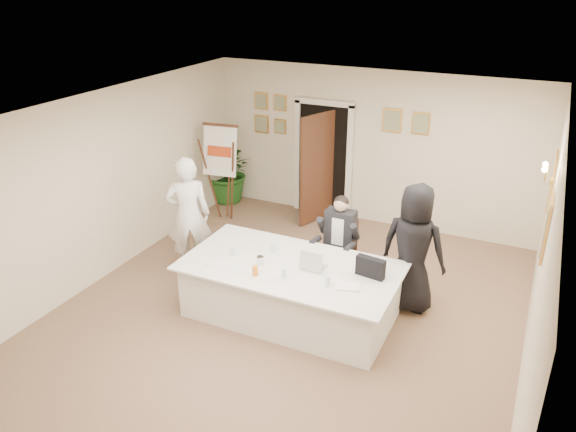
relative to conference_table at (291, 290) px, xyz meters
The scene contains 28 objects.
floor 0.40m from the conference_table, behind, with size 7.00×7.00×0.00m, color brown.
ceiling 2.41m from the conference_table, behind, with size 6.00×7.00×0.02m, color white.
wall_back 3.64m from the conference_table, 90.74° to the left, with size 6.00×0.10×2.80m, color white.
wall_front 3.64m from the conference_table, 90.74° to the right, with size 6.00×0.10×2.80m, color white.
wall_left 3.21m from the conference_table, behind, with size 0.10×7.00×2.80m, color white.
wall_right 3.12m from the conference_table, ahead, with size 0.10×7.00×2.80m, color white.
doorway 3.51m from the conference_table, 105.62° to the left, with size 1.14×0.86×2.20m.
pictures_back_wall 3.86m from the conference_table, 103.69° to the left, with size 3.40×0.06×0.80m, color gold, non-canonical shape.
pictures_right_wall 3.44m from the conference_table, 22.31° to the left, with size 0.06×2.20×0.80m, color gold, non-canonical shape.
wall_sconce 3.54m from the conference_table, 22.80° to the left, with size 0.20×0.30×0.24m, color gold, non-canonical shape.
conference_table is the anchor object (origin of this frame).
seated_man 1.20m from the conference_table, 77.16° to the left, with size 0.60×0.64×1.39m, color black, non-canonical shape.
flip_chart 3.46m from the conference_table, 136.17° to the left, with size 0.65×0.44×1.81m.
standing_man 2.08m from the conference_table, 165.62° to the left, with size 0.67×0.44×1.85m, color white.
standing_woman 1.74m from the conference_table, 32.77° to the left, with size 0.89×0.58×1.82m, color black.
potted_palm 4.29m from the conference_table, 131.64° to the left, with size 1.15×0.99×1.28m, color #1F541C.
laptop 0.61m from the conference_table, 15.42° to the left, with size 0.31×0.34×0.28m, color #B7BABC, non-canonical shape.
laptop_bag 1.17m from the conference_table, ahead, with size 0.38×0.10×0.26m, color black.
paper_stack 0.98m from the conference_table, 13.55° to the right, with size 0.30×0.21×0.03m, color white.
plate_left 1.10m from the conference_table, 158.30° to the right, with size 0.22×0.22×0.01m, color white.
plate_mid 0.79m from the conference_table, 142.64° to the right, with size 0.21×0.21×0.01m, color white.
plate_near 0.59m from the conference_table, 103.84° to the right, with size 0.20×0.20×0.01m, color white.
glass_a 0.95m from the conference_table, behind, with size 0.06×0.06×0.14m, color silver.
glass_b 0.57m from the conference_table, 78.84° to the right, with size 0.07×0.07×0.14m, color silver.
glass_c 0.83m from the conference_table, 23.92° to the right, with size 0.07×0.07×0.14m, color silver.
glass_d 0.64m from the conference_table, 147.07° to the left, with size 0.07×0.07×0.14m, color silver.
oj_glass 0.69m from the conference_table, 123.98° to the right, with size 0.07×0.07×0.13m, color orange.
steel_jug 0.60m from the conference_table, 159.74° to the right, with size 0.10×0.10×0.11m, color silver.
Camera 1 is at (2.79, -5.88, 4.37)m, focal length 35.00 mm.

